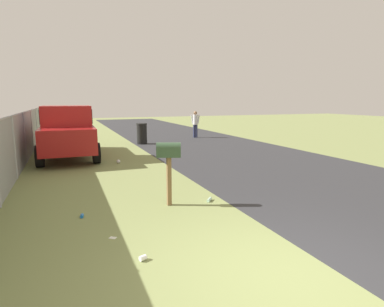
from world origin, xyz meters
name	(u,v)px	position (x,y,z in m)	size (l,w,h in m)	color
ground_plane	(294,279)	(0.00, 0.00, 0.00)	(80.00, 80.00, 0.00)	olive
road_asphalt	(274,167)	(6.00, -4.06, 0.00)	(60.00, 6.79, 0.01)	#2D2D30
mailbox	(169,155)	(3.43, 0.61, 1.13)	(0.37, 0.56, 1.40)	brown
pickup_truck	(68,131)	(10.51, 2.59, 1.10)	(5.26, 2.20, 2.09)	maroon
trash_bin	(142,134)	(13.50, -1.08, 0.55)	(0.56, 0.56, 1.10)	black
pedestrian	(195,122)	(15.14, -4.82, 0.94)	(0.30, 0.52, 1.63)	#2D3351
fence_section	(20,140)	(8.69, 4.08, 1.01)	(19.04, 0.07, 1.88)	#9EA3A8
litter_bottle_near_hydrant	(209,200)	(3.35, -0.33, 0.04)	(0.07, 0.07, 0.22)	#B2D8BF
litter_wrapper_midfield_b	(113,238)	(2.15, 2.02, 0.00)	(0.12, 0.08, 0.01)	silver
litter_bag_far_scatter	(118,161)	(8.63, 0.92, 0.07)	(0.14, 0.14, 0.14)	silver
litter_cup_midfield_a	(143,258)	(1.21, 1.72, 0.04)	(0.08, 0.08, 0.10)	white
litter_can_by_mailbox	(82,216)	(3.35, 2.46, 0.03)	(0.07, 0.07, 0.12)	blue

